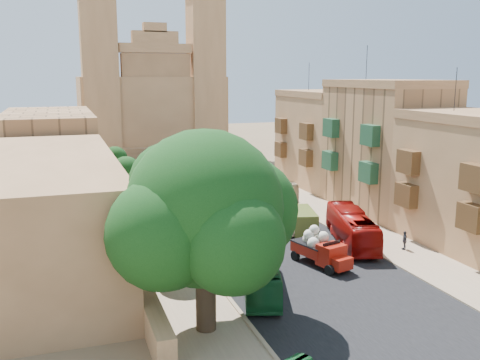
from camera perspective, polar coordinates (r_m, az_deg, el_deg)
ground at (r=32.15m, az=15.64°, el=-15.64°), size 260.00×260.00×0.00m
road_surface at (r=57.80m, az=-1.28°, el=-3.16°), size 14.00×140.00×0.01m
sidewalk_east at (r=61.23m, az=7.24°, el=-2.44°), size 5.00×140.00×0.01m
sidewalk_west at (r=55.79m, az=-10.64°, el=-3.88°), size 5.00×140.00×0.01m
kerb_east at (r=60.19m, az=5.10°, el=-2.57°), size 0.25×140.00×0.12m
kerb_west at (r=56.15m, az=-8.12°, el=-3.64°), size 0.25×140.00×0.12m
townhouse_c at (r=58.92m, az=15.21°, el=3.56°), size 9.00×14.00×17.40m
townhouse_d at (r=70.96m, az=8.89°, el=4.43°), size 9.00×14.00×15.90m
west_wall at (r=45.65m, az=-12.61°, el=-6.17°), size 1.00×40.00×1.80m
west_building_low at (r=42.66m, az=-19.87°, el=-3.19°), size 10.00×28.00×8.40m
west_building_mid at (r=68.09m, az=-19.61°, el=2.65°), size 10.00×22.00×10.00m
church at (r=103.54m, az=-9.49°, el=8.34°), size 28.00×22.50×36.30m
ficus_tree at (r=29.39m, az=-3.59°, el=-3.62°), size 11.49×10.57×11.49m
street_tree_a at (r=37.72m, az=-7.62°, el=-5.94°), size 3.16×3.16×4.86m
street_tree_b at (r=49.08m, az=-10.37°, el=-1.54°), size 3.55×3.55×5.46m
street_tree_c at (r=60.76m, az=-12.05°, el=0.81°), size 3.54×3.54×5.44m
street_tree_d at (r=72.58m, az=-13.18°, el=2.20°), size 3.29×3.29×5.06m
red_truck at (r=41.27m, az=8.61°, el=-7.27°), size 3.20×5.46×3.02m
olive_pickup at (r=49.95m, az=6.59°, el=-4.36°), size 3.29×5.31×2.04m
bus_green_north at (r=36.45m, az=2.17°, el=-9.72°), size 4.88×9.51×2.59m
bus_red_east at (r=46.94m, az=11.84°, el=-4.98°), size 5.24×10.55×2.87m
bus_cream_east at (r=61.92m, az=2.33°, el=-0.87°), size 5.56×10.33×2.82m
car_blue_a at (r=47.77m, az=-1.07°, el=-5.53°), size 1.77×3.52×1.15m
car_white_a at (r=51.92m, az=-3.26°, el=-4.12°), size 2.45×4.05×1.26m
car_cream at (r=49.63m, az=5.10°, el=-4.87°), size 3.03×4.85×1.25m
car_dkblue at (r=65.50m, az=-7.97°, el=-1.00°), size 2.87×4.66×1.26m
car_white_b at (r=67.58m, az=-1.58°, el=-0.59°), size 1.36×3.27×1.11m
car_blue_b at (r=78.29m, az=-6.45°, el=1.03°), size 1.66×4.02×1.29m
pedestrian_a at (r=47.51m, az=13.38°, el=-5.42°), size 0.84×0.71×1.97m
pedestrian_c at (r=46.64m, az=17.14°, el=-6.17°), size 0.69×1.01×1.59m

